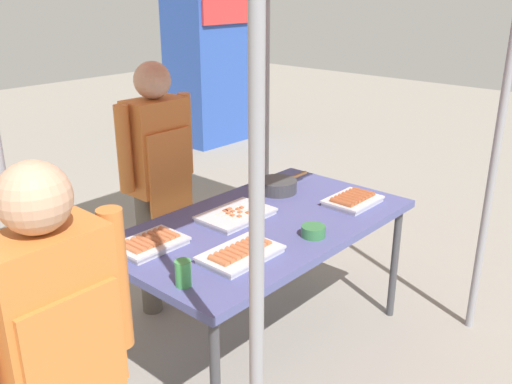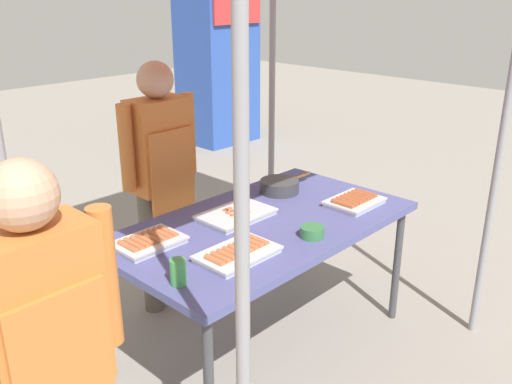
# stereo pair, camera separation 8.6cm
# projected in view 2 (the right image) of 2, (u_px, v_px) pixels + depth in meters

# --- Properties ---
(ground_plane) EXTENTS (18.00, 18.00, 0.00)m
(ground_plane) POSITION_uv_depth(u_px,v_px,m) (262.00, 343.00, 3.14)
(ground_plane) COLOR gray
(stall_table) EXTENTS (1.60, 0.90, 0.75)m
(stall_table) POSITION_uv_depth(u_px,v_px,m) (263.00, 231.00, 2.90)
(stall_table) COLOR #4C518C
(stall_table) RESTS_ON ground
(tray_grilled_sausages) EXTENTS (0.36, 0.23, 0.05)m
(tray_grilled_sausages) POSITION_uv_depth(u_px,v_px,m) (238.00, 253.00, 2.49)
(tray_grilled_sausages) COLOR silver
(tray_grilled_sausages) RESTS_ON stall_table
(tray_meat_skewers) EXTENTS (0.39, 0.26, 0.04)m
(tray_meat_skewers) POSITION_uv_depth(u_px,v_px,m) (236.00, 215.00, 2.92)
(tray_meat_skewers) COLOR silver
(tray_meat_skewers) RESTS_ON stall_table
(tray_pork_links) EXTENTS (0.31, 0.23, 0.05)m
(tray_pork_links) POSITION_uv_depth(u_px,v_px,m) (354.00, 201.00, 3.09)
(tray_pork_links) COLOR silver
(tray_pork_links) RESTS_ON stall_table
(tray_spring_rolls) EXTENTS (0.32, 0.22, 0.05)m
(tray_spring_rolls) POSITION_uv_depth(u_px,v_px,m) (149.00, 242.00, 2.61)
(tray_spring_rolls) COLOR silver
(tray_spring_rolls) RESTS_ON stall_table
(cooking_wok) EXTENTS (0.39, 0.23, 0.07)m
(cooking_wok) POSITION_uv_depth(u_px,v_px,m) (280.00, 186.00, 3.28)
(cooking_wok) COLOR #38383A
(cooking_wok) RESTS_ON stall_table
(condiment_bowl) EXTENTS (0.12, 0.12, 0.05)m
(condiment_bowl) POSITION_uv_depth(u_px,v_px,m) (312.00, 232.00, 2.70)
(condiment_bowl) COLOR #33723F
(condiment_bowl) RESTS_ON stall_table
(drink_cup_near_edge) EXTENTS (0.07, 0.07, 0.11)m
(drink_cup_near_edge) POSITION_uv_depth(u_px,v_px,m) (178.00, 272.00, 2.26)
(drink_cup_near_edge) COLOR #3F994C
(drink_cup_near_edge) RESTS_ON stall_table
(vendor_woman) EXTENTS (0.52, 0.22, 1.51)m
(vendor_woman) POSITION_uv_depth(u_px,v_px,m) (161.00, 169.00, 3.25)
(vendor_woman) COLOR #595147
(vendor_woman) RESTS_ON ground
(customer_nearby) EXTENTS (0.52, 0.22, 1.48)m
(customer_nearby) POSITION_uv_depth(u_px,v_px,m) (47.00, 355.00, 1.66)
(customer_nearby) COLOR black
(customer_nearby) RESTS_ON ground
(neighbor_stall_left) EXTENTS (0.82, 0.73, 2.05)m
(neighbor_stall_left) POSITION_uv_depth(u_px,v_px,m) (217.00, 59.00, 6.87)
(neighbor_stall_left) COLOR #2D51B2
(neighbor_stall_left) RESTS_ON ground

